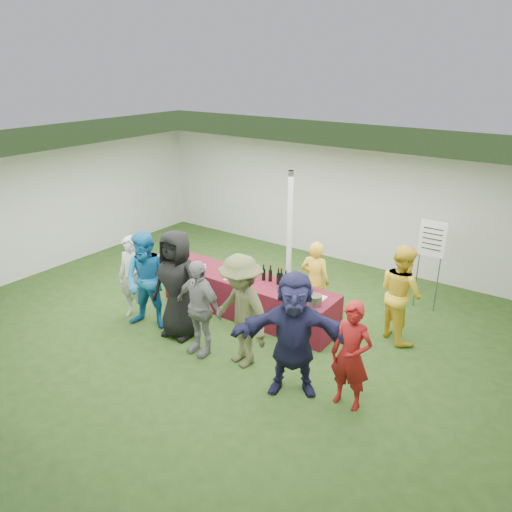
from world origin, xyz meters
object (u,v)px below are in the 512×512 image
Objects in this scene: wine_list_sign at (431,246)px; customer_0 at (132,278)px; customer_1 at (148,281)px; customer_5 at (294,334)px; customer_6 at (351,356)px; staff_pourer at (315,281)px; customer_4 at (241,311)px; staff_back at (401,293)px; dump_bucket at (315,300)px; customer_2 at (177,285)px; customer_3 at (199,308)px; serving_table at (247,297)px.

wine_list_sign is 1.12× the size of customer_0.
customer_5 is (3.11, -0.13, 0.04)m from customer_1.
customer_6 is (0.08, -3.55, -0.52)m from wine_list_sign.
staff_pourer is 2.26m from customer_5.
staff_pourer is 0.83× the size of customer_4.
staff_pourer is at bearing 43.40° from staff_back.
customer_0 is 2.60m from customer_4.
customer_1 is at bearing 34.44° from staff_pourer.
dump_bucket is 0.14× the size of staff_back.
wine_list_sign reaches higher than customer_6.
customer_2 reaches higher than staff_back.
staff_back is at bearing 44.16° from dump_bucket.
customer_3 is at bearing 150.51° from customer_5.
serving_table is at bearing 153.71° from customer_6.
wine_list_sign is 2.32m from staff_pourer.
customer_4 reaches higher than dump_bucket.
wine_list_sign is at bearing 65.31° from dump_bucket.
customer_5 reaches higher than staff_pourer.
serving_table is 1.93× the size of customer_4.
customer_1 reaches higher than customer_6.
staff_pourer reaches higher than serving_table.
serving_table is 2.09× the size of staff_back.
customer_5 reaches higher than staff_back.
staff_pourer is at bearing 68.76° from customer_3.
customer_1 is (-1.17, -1.39, 0.53)m from serving_table.
serving_table is at bearing -140.40° from wine_list_sign.
serving_table is 1.99× the size of customer_1.
customer_1 is 1.10× the size of customer_3.
customer_2 reaches higher than staff_pourer.
customer_4 is 1.16× the size of customer_6.
customer_4 is at bearing -116.32° from wine_list_sign.
dump_bucket is 0.92m from staff_pourer.
customer_1 is at bearing -156.79° from dump_bucket.
wine_list_sign is at bearing 49.15° from customer_5.
customer_2 is at bearing 179.02° from customer_6.
customer_4 is at bearing 142.93° from customer_5.
staff_pourer is 0.94× the size of customer_3.
staff_back is at bearing 46.96° from customer_3.
customer_0 is (-1.69, -1.30, 0.43)m from serving_table.
customer_5 reaches higher than serving_table.
staff_pourer is (1.12, 0.58, 0.40)m from serving_table.
customer_0 is at bearing 146.92° from customer_5.
customer_5 is (-0.74, -3.73, -0.37)m from wine_list_sign.
customer_2 is 1.18× the size of customer_3.
customer_1 is at bearing -22.76° from customer_0.
customer_2 is at bearing -132.37° from wine_list_sign.
customer_3 reaches higher than serving_table.
customer_5 is 0.85m from customer_6.
customer_5 is (2.47, -0.21, -0.03)m from customer_2.
staff_back is at bearing 13.67° from customer_0.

